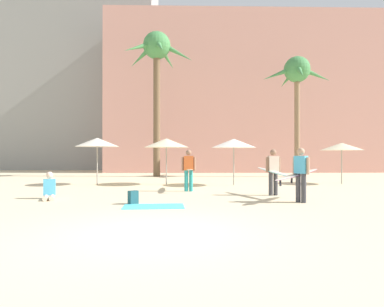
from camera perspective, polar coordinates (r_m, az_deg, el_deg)
The scene contains 15 objects.
ground at distance 7.03m, azimuth -6.62°, elevation -12.96°, with size 120.00×120.00×0.00m, color beige.
hotel_pink at distance 34.95m, azimuth 8.14°, elevation 9.05°, with size 25.29×9.12×14.37m, color #DB9989.
hotel_tower_gray at distance 43.03m, azimuth -17.33°, elevation 13.72°, with size 16.33×9.83×23.83m, color gray.
palm_tree_far_left at distance 26.14m, azimuth 16.96°, elevation 12.05°, with size 5.27×5.18×8.56m.
palm_tree_left at distance 25.71m, azimuth -5.85°, elevation 15.32°, with size 4.94×5.17×10.41m.
cafe_umbrella_0 at distance 18.01m, azimuth -4.27°, elevation 1.75°, with size 2.35×2.35×2.41m.
cafe_umbrella_1 at distance 17.59m, azimuth 6.93°, elevation 1.70°, with size 2.26×2.26×2.37m.
cafe_umbrella_2 at distance 18.45m, azimuth -15.43°, elevation 1.81°, with size 2.24×2.24×2.43m.
cafe_umbrella_3 at distance 20.03m, azimuth 23.54°, elevation 1.06°, with size 2.22×2.22×2.20m.
beach_towel at distance 10.47m, azimuth -6.37°, elevation -8.69°, with size 1.81×1.08×0.01m, color #4CC6D6.
backpack at distance 11.08m, azimuth -9.76°, elevation -7.21°, with size 0.35×0.35×0.42m.
person_far_left at distance 14.72m, azimuth -0.57°, elevation -2.57°, with size 0.60×2.63×1.77m.
person_mid_center at distance 13.10m, azimuth -22.57°, elevation -5.51°, with size 0.63×0.96×0.95m.
person_near_left at distance 11.88m, azimuth 17.39°, elevation -3.14°, with size 2.34×2.32×1.78m.
person_mid_right at distance 13.41m, azimuth 13.44°, elevation -2.82°, with size 1.01×2.80×1.77m.
Camera 1 is at (0.63, -6.82, 1.55)m, focal length 32.20 mm.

